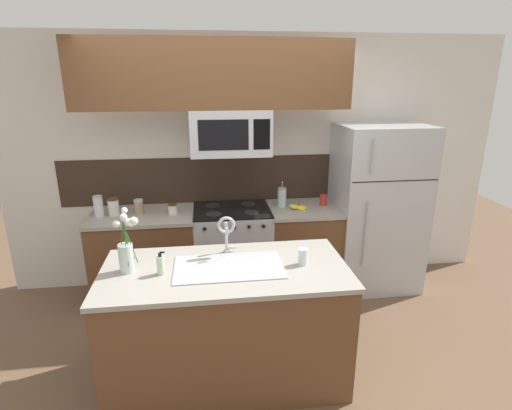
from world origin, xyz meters
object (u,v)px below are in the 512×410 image
Objects in this scene: storage_jar_squat at (173,209)px; flower_vase at (127,251)px; microwave at (230,132)px; storage_jar_medium at (113,207)px; storage_jar_short at (139,206)px; sink_faucet at (226,230)px; dish_soap_bottle at (161,265)px; drinking_glass at (303,257)px; refrigerator at (376,208)px; coffee_tin at (323,200)px; french_press at (282,197)px; storage_jar_tall at (98,206)px; stove_range at (233,251)px; banana_bunch at (299,207)px.

flower_vase reaches higher than storage_jar_squat.
microwave is 1.33m from storage_jar_medium.
storage_jar_medium is 1.20× the size of storage_jar_short.
dish_soap_bottle is at bearing -150.78° from sink_faucet.
storage_jar_short is 1.18× the size of drinking_glass.
refrigerator is 1.96m from sink_faucet.
coffee_tin is at bearing 4.25° from microwave.
microwave is 5.30× the size of storage_jar_short.
drinking_glass reaches higher than storage_jar_squat.
flower_vase is (-0.69, -0.18, -0.05)m from sink_faucet.
flower_vase is (-0.80, -1.20, -0.63)m from microwave.
french_press is at bearing 44.13° from flower_vase.
refrigerator is 17.83× the size of storage_jar_squat.
drinking_glass is at bearing -24.24° from sink_faucet.
storage_jar_tall is 1.55m from sink_faucet.
sink_faucet reaches higher than stove_range.
stove_range is 8.45× the size of coffee_tin.
stove_range is 1.25m from storage_jar_medium.
banana_bunch is at bearing -5.11° from stove_range.
drinking_glass is (-0.11, -1.33, -0.04)m from french_press.
drinking_glass is at bearing -71.96° from stove_range.
coffee_tin is (0.96, 0.05, 0.50)m from stove_range.
dish_soap_bottle is 0.98m from drinking_glass.
banana_bunch is (1.80, -0.07, -0.06)m from storage_jar_medium.
microwave reaches higher than dish_soap_bottle.
storage_jar_short reaches higher than coffee_tin.
banana_bunch is at bearing -2.07° from storage_jar_medium.
refrigerator is 5.66× the size of sink_faucet.
storage_jar_short reaches higher than stove_range.
microwave is 2.43× the size of sink_faucet.
banana_bunch is 0.31m from coffee_tin.
storage_jar_tall is 0.45× the size of flower_vase.
drinking_glass is at bearing -102.04° from banana_bunch.
coffee_tin reaches higher than storage_jar_squat.
storage_jar_tall reaches higher than storage_jar_medium.
storage_jar_medium is 0.88× the size of banana_bunch.
coffee_tin is (0.44, -0.01, -0.04)m from french_press.
storage_jar_tall is 1.79m from french_press.
french_press is at bearing 2.15° from storage_jar_tall.
coffee_tin is at bearing 3.03° from storage_jar_squat.
microwave is at bearing -2.93° from storage_jar_short.
storage_jar_short is 0.46× the size of sink_faucet.
sink_faucet is at bearing -96.06° from stove_range.
refrigerator is 10.50× the size of dish_soap_bottle.
refrigerator is at bearing 1.39° from storage_jar_squat.
flower_vase is (-0.23, 0.07, 0.08)m from dish_soap_bottle.
storage_jar_short is at bearing 94.91° from flower_vase.
drinking_glass is at bearing -51.38° from storage_jar_squat.
banana_bunch is at bearing -3.10° from storage_jar_short.
flower_vase is at bearing -144.13° from coffee_tin.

